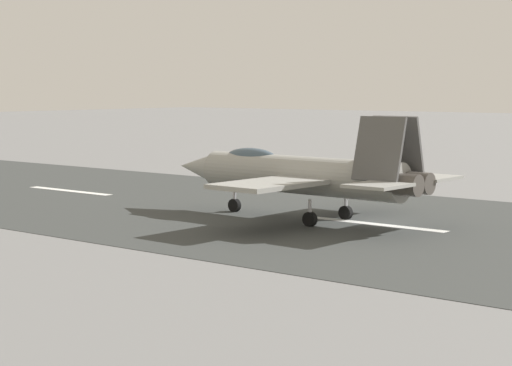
# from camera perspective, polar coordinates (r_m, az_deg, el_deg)

# --- Properties ---
(ground_plane) EXTENTS (400.00, 400.00, 0.00)m
(ground_plane) POSITION_cam_1_polar(r_m,az_deg,el_deg) (47.43, 7.58, -2.62)
(ground_plane) COLOR slate
(runway_strip) EXTENTS (240.00, 26.00, 0.02)m
(runway_strip) POSITION_cam_1_polar(r_m,az_deg,el_deg) (47.42, 7.60, -2.61)
(runway_strip) COLOR #363938
(runway_strip) RESTS_ON ground
(fighter_jet) EXTENTS (16.90, 13.76, 5.69)m
(fighter_jet) POSITION_cam_1_polar(r_m,az_deg,el_deg) (48.54, 2.75, 0.59)
(fighter_jet) COLOR #969691
(fighter_jet) RESTS_ON ground
(crew_person) EXTENTS (0.68, 0.37, 1.59)m
(crew_person) POSITION_cam_1_polar(r_m,az_deg,el_deg) (63.81, -0.37, 0.38)
(crew_person) COLOR #1E2338
(crew_person) RESTS_ON ground
(marker_cone_mid) EXTENTS (0.44, 0.44, 0.55)m
(marker_cone_mid) POSITION_cam_1_polar(r_m,az_deg,el_deg) (63.42, 4.27, -0.15)
(marker_cone_mid) COLOR orange
(marker_cone_mid) RESTS_ON ground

